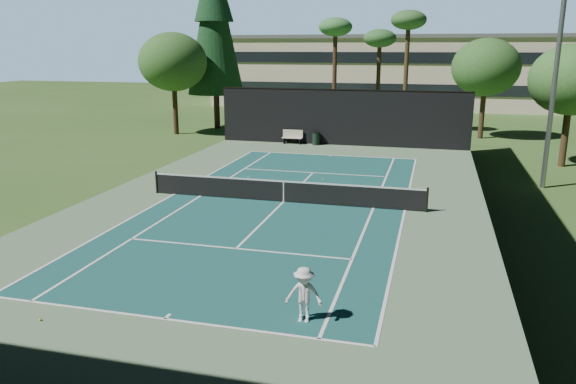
# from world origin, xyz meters

# --- Properties ---
(ground) EXTENTS (160.00, 160.00, 0.00)m
(ground) POSITION_xyz_m (0.00, 0.00, 0.00)
(ground) COLOR #31551F
(ground) RESTS_ON ground
(apron_slab) EXTENTS (18.00, 32.00, 0.01)m
(apron_slab) POSITION_xyz_m (0.00, 0.00, 0.01)
(apron_slab) COLOR #5A7955
(apron_slab) RESTS_ON ground
(court_surface) EXTENTS (10.97, 23.77, 0.01)m
(court_surface) POSITION_xyz_m (0.00, 0.00, 0.01)
(court_surface) COLOR #184E4B
(court_surface) RESTS_ON ground
(court_lines) EXTENTS (11.07, 23.87, 0.01)m
(court_lines) POSITION_xyz_m (0.00, 0.00, 0.02)
(court_lines) COLOR white
(court_lines) RESTS_ON ground
(tennis_net) EXTENTS (12.90, 0.10, 1.10)m
(tennis_net) POSITION_xyz_m (0.00, 0.00, 0.56)
(tennis_net) COLOR black
(tennis_net) RESTS_ON ground
(fence) EXTENTS (18.04, 32.05, 4.03)m
(fence) POSITION_xyz_m (0.00, 0.06, 2.01)
(fence) COLOR black
(fence) RESTS_ON ground
(player) EXTENTS (0.99, 0.59, 1.50)m
(player) POSITION_xyz_m (3.54, -11.05, 0.75)
(player) COLOR silver
(player) RESTS_ON ground
(tennis_ball_a) EXTENTS (0.07, 0.07, 0.07)m
(tennis_ball_a) POSITION_xyz_m (-3.10, -12.78, 0.04)
(tennis_ball_a) COLOR #C2D530
(tennis_ball_a) RESTS_ON ground
(tennis_ball_b) EXTENTS (0.06, 0.06, 0.06)m
(tennis_ball_b) POSITION_xyz_m (0.24, 2.84, 0.03)
(tennis_ball_b) COLOR #E1F537
(tennis_ball_b) RESTS_ON ground
(tennis_ball_c) EXTENTS (0.07, 0.07, 0.07)m
(tennis_ball_c) POSITION_xyz_m (0.88, 4.91, 0.03)
(tennis_ball_c) COLOR #D2E534
(tennis_ball_c) RESTS_ON ground
(tennis_ball_d) EXTENTS (0.07, 0.07, 0.07)m
(tennis_ball_d) POSITION_xyz_m (-3.19, 4.36, 0.03)
(tennis_ball_d) COLOR #D0E634
(tennis_ball_d) RESTS_ON ground
(park_bench) EXTENTS (1.50, 0.45, 1.02)m
(park_bench) POSITION_xyz_m (-3.58, 15.75, 0.55)
(park_bench) COLOR beige
(park_bench) RESTS_ON ground
(trash_bin) EXTENTS (0.56, 0.56, 0.95)m
(trash_bin) POSITION_xyz_m (-1.79, 15.67, 0.48)
(trash_bin) COLOR black
(trash_bin) RESTS_ON ground
(pine_tree) EXTENTS (4.80, 4.80, 15.00)m
(pine_tree) POSITION_xyz_m (-12.00, 22.00, 9.55)
(pine_tree) COLOR #452B1D
(pine_tree) RESTS_ON ground
(palm_a) EXTENTS (2.80, 2.80, 9.32)m
(palm_a) POSITION_xyz_m (-2.00, 24.00, 8.19)
(palm_a) COLOR #422C1C
(palm_a) RESTS_ON ground
(palm_b) EXTENTS (2.80, 2.80, 8.42)m
(palm_b) POSITION_xyz_m (1.50, 26.00, 7.36)
(palm_b) COLOR #3F2A1B
(palm_b) RESTS_ON ground
(palm_c) EXTENTS (2.80, 2.80, 9.77)m
(palm_c) POSITION_xyz_m (4.00, 23.00, 8.60)
(palm_c) COLOR #47341E
(palm_c) RESTS_ON ground
(decid_tree_a) EXTENTS (5.12, 5.12, 7.62)m
(decid_tree_a) POSITION_xyz_m (10.00, 22.00, 5.42)
(decid_tree_a) COLOR #432F1C
(decid_tree_a) RESTS_ON ground
(decid_tree_b) EXTENTS (4.80, 4.80, 7.14)m
(decid_tree_b) POSITION_xyz_m (14.00, 12.00, 5.08)
(decid_tree_b) COLOR #45311D
(decid_tree_b) RESTS_ON ground
(decid_tree_c) EXTENTS (5.44, 5.44, 8.09)m
(decid_tree_c) POSITION_xyz_m (-14.00, 18.00, 5.76)
(decid_tree_c) COLOR #3F291B
(decid_tree_c) RESTS_ON ground
(campus_building) EXTENTS (40.50, 12.50, 8.30)m
(campus_building) POSITION_xyz_m (0.00, 45.98, 4.21)
(campus_building) COLOR beige
(campus_building) RESTS_ON ground
(light_pole) EXTENTS (0.90, 0.25, 12.22)m
(light_pole) POSITION_xyz_m (12.00, 6.00, 6.46)
(light_pole) COLOR gray
(light_pole) RESTS_ON ground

